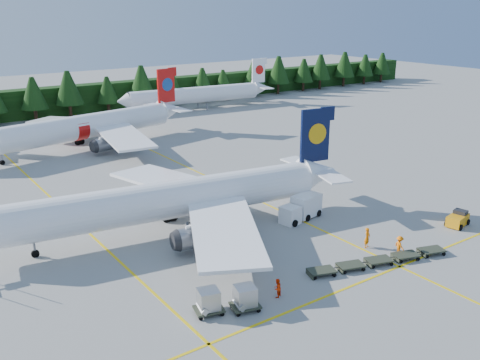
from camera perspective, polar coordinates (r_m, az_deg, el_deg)
ground at (r=49.80m, az=6.82°, el=-8.39°), size 320.00×320.00×0.00m
taxi_stripe_a at (r=59.53m, az=-16.76°, el=-4.53°), size 0.25×120.00×0.01m
taxi_stripe_b at (r=67.78m, az=-0.63°, el=-0.98°), size 0.25×120.00×0.01m
taxi_stripe_cross at (r=46.06m, az=11.87°, el=-10.99°), size 80.00×0.25×0.01m
treeline_hedge at (r=120.30m, az=-20.29°, el=7.77°), size 220.00×4.00×6.00m
airliner_navy at (r=54.02m, az=-8.79°, el=-2.39°), size 38.89×31.77×11.35m
airliner_red at (r=89.83m, az=-17.22°, el=5.24°), size 39.17×31.94×11.49m
airliner_far_right at (r=121.25m, az=-5.26°, el=9.01°), size 36.17×6.80×10.52m
service_truck at (r=58.30m, az=6.48°, el=-3.01°), size 5.48×2.80×2.53m
baggage_tug at (r=60.94m, az=22.22°, el=-3.88°), size 3.01×2.02×1.48m
dolly_train at (r=49.98m, az=14.59°, el=-8.23°), size 13.91×5.00×0.14m
uld_pair at (r=41.16m, az=-1.40°, el=-12.54°), size 5.04×3.31×1.66m
crew_a at (r=52.79m, az=13.42°, el=-6.00°), size 0.85×0.69×2.01m
crew_b at (r=43.30m, az=3.99°, el=-11.42°), size 0.95×0.86×1.57m
crew_c at (r=52.18m, az=16.65°, el=-6.69°), size 0.67×0.85×1.81m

